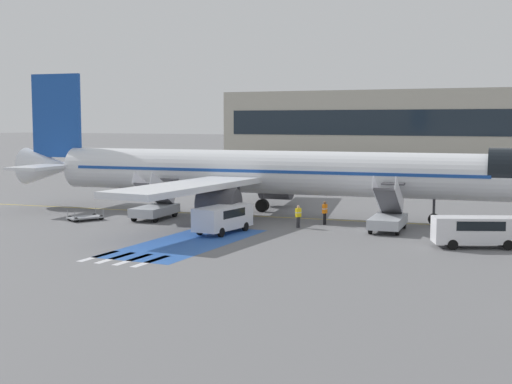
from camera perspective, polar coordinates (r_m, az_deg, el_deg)
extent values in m
plane|color=slate|center=(58.82, -0.33, -1.93)|extent=(600.00, 600.00, 0.00)
cube|color=gold|center=(58.26, 1.20, -2.00)|extent=(80.74, 7.62, 0.01)
cube|color=#2856A8|center=(46.36, -5.45, -4.03)|extent=(5.29, 13.45, 0.01)
cube|color=silver|center=(42.57, -12.48, -5.03)|extent=(0.44, 3.60, 0.01)
cube|color=silver|center=(41.87, -11.17, -5.18)|extent=(0.44, 3.60, 0.01)
cube|color=silver|center=(41.19, -9.81, -5.34)|extent=(0.44, 3.60, 0.01)
cube|color=silver|center=(40.53, -8.40, -5.50)|extent=(0.44, 3.60, 0.01)
cylinder|color=silver|center=(57.87, 1.21, 1.60)|extent=(37.23, 6.88, 3.51)
cone|color=silver|center=(67.53, -16.12, 1.97)|extent=(5.54, 3.83, 3.37)
cylinder|color=black|center=(54.97, 19.17, 1.52)|extent=(2.42, 3.72, 3.54)
cube|color=#19479E|center=(57.86, 1.21, 1.77)|extent=(34.28, 6.68, 0.24)
cube|color=silver|center=(66.88, 0.74, 1.71)|extent=(7.77, 16.57, 0.44)
cylinder|color=#38383D|center=(65.10, 1.62, 0.39)|extent=(3.10, 2.49, 2.23)
cube|color=silver|center=(51.36, -5.25, 0.46)|extent=(4.97, 16.22, 0.44)
cylinder|color=#38383D|center=(52.23, -3.00, -0.95)|extent=(3.10, 2.49, 2.23)
cube|color=#19479E|center=(66.94, -15.68, 5.89)|extent=(4.92, 0.81, 7.45)
cube|color=silver|center=(69.52, -13.65, 2.28)|extent=(3.65, 5.87, 0.24)
cube|color=silver|center=(64.05, -16.89, 1.91)|extent=(3.65, 5.87, 0.24)
cylinder|color=#38383D|center=(55.40, 14.06, -0.63)|extent=(0.20, 0.20, 2.90)
cylinder|color=black|center=(55.57, 14.02, -2.12)|extent=(0.86, 0.36, 0.84)
cylinder|color=#38383D|center=(61.27, 0.51, 0.12)|extent=(0.24, 0.24, 2.59)
cylinder|color=black|center=(61.41, 0.51, -1.08)|extent=(1.15, 0.70, 1.10)
cylinder|color=#38383D|center=(55.93, -1.39, -0.42)|extent=(0.24, 0.24, 2.59)
cylinder|color=black|center=(56.09, -1.38, -1.74)|extent=(1.15, 0.70, 1.10)
cube|color=#ADB2BA|center=(51.59, 10.50, -2.33)|extent=(2.63, 4.98, 0.70)
cylinder|color=black|center=(53.43, 9.78, -2.41)|extent=(0.28, 0.72, 0.70)
cylinder|color=black|center=(53.15, 11.77, -2.49)|extent=(0.28, 0.72, 0.70)
cylinder|color=black|center=(50.15, 9.13, -2.94)|extent=(0.28, 0.72, 0.70)
cylinder|color=black|center=(49.86, 11.25, -3.03)|extent=(0.28, 0.72, 0.70)
cube|color=#4C4C51|center=(51.41, 10.53, -0.76)|extent=(1.80, 4.27, 2.28)
cube|color=#4C4C51|center=(53.55, 10.92, 0.65)|extent=(1.74, 1.25, 0.12)
cube|color=silver|center=(51.48, 9.69, -0.20)|extent=(0.47, 4.51, 2.98)
cube|color=silver|center=(51.25, 11.39, -0.26)|extent=(0.47, 4.51, 2.98)
cube|color=#ADB2BA|center=(57.40, -8.10, -1.47)|extent=(2.63, 4.98, 0.70)
cylinder|color=black|center=(59.35, -8.15, -1.58)|extent=(0.28, 0.72, 0.70)
cylinder|color=black|center=(58.52, -6.53, -1.66)|extent=(0.28, 0.72, 0.70)
cylinder|color=black|center=(56.42, -9.73, -1.98)|extent=(0.28, 0.72, 0.70)
cylinder|color=black|center=(55.54, -8.04, -2.08)|extent=(0.28, 0.72, 0.70)
cube|color=#4C4C51|center=(57.25, -8.12, -0.16)|extent=(1.80, 4.26, 2.09)
cube|color=#4C4C51|center=(59.18, -7.12, 0.99)|extent=(1.74, 1.25, 0.12)
cube|color=silver|center=(57.56, -8.81, 0.34)|extent=(0.47, 4.48, 2.80)
cube|color=silver|center=(56.85, -7.44, 0.29)|extent=(0.47, 4.48, 2.80)
cube|color=#38383D|center=(83.01, 4.64, 0.85)|extent=(3.17, 7.88, 0.60)
cube|color=silver|center=(86.60, 5.28, 1.38)|extent=(2.52, 1.91, 1.60)
cube|color=black|center=(87.40, 5.42, 1.63)|extent=(2.00, 0.22, 0.70)
cylinder|color=#B7BCC4|center=(82.56, 4.59, 1.93)|extent=(3.04, 5.51, 2.58)
cylinder|color=gold|center=(82.56, 4.59, 1.93)|extent=(2.65, 0.58, 2.63)
cylinder|color=black|center=(86.64, 4.46, 0.86)|extent=(0.36, 0.98, 0.96)
cylinder|color=black|center=(86.05, 5.99, 0.81)|extent=(0.36, 0.98, 0.96)
cylinder|color=black|center=(82.94, 3.77, 0.64)|extent=(0.36, 0.98, 0.96)
cylinder|color=black|center=(82.33, 5.36, 0.59)|extent=(0.36, 0.98, 0.96)
cylinder|color=black|center=(80.90, 3.36, 0.51)|extent=(0.36, 0.98, 0.96)
cylinder|color=black|center=(80.27, 4.98, 0.46)|extent=(0.36, 0.98, 0.96)
cube|color=silver|center=(49.90, -2.66, -2.03)|extent=(2.46, 5.18, 1.58)
cube|color=black|center=(49.85, -2.66, -1.64)|extent=(2.24, 2.95, 0.57)
cylinder|color=black|center=(48.26, -2.81, -3.25)|extent=(0.27, 0.66, 0.64)
cylinder|color=black|center=(49.25, -4.51, -3.08)|extent=(0.27, 0.66, 0.64)
cylinder|color=black|center=(50.83, -0.86, -2.78)|extent=(0.27, 0.66, 0.64)
cylinder|color=black|center=(51.77, -2.51, -2.63)|extent=(0.27, 0.66, 0.64)
cube|color=silver|center=(46.15, 17.27, -2.91)|extent=(5.63, 3.67, 1.60)
cube|color=black|center=(46.10, 17.28, -2.48)|extent=(3.41, 2.78, 0.58)
cylinder|color=black|center=(47.50, 18.93, -3.70)|extent=(0.67, 0.43, 0.64)
cylinder|color=black|center=(45.98, 19.51, -4.03)|extent=(0.67, 0.43, 0.64)
cylinder|color=black|center=(46.65, 15.00, -3.75)|extent=(0.67, 0.43, 0.64)
cylinder|color=black|center=(45.10, 15.46, -4.09)|extent=(0.67, 0.43, 0.64)
cube|color=gray|center=(57.72, -13.48, -1.97)|extent=(2.56, 3.00, 0.12)
cylinder|color=black|center=(58.72, -12.80, -1.89)|extent=(0.28, 0.40, 0.40)
cylinder|color=black|center=(57.56, -12.28, -2.03)|extent=(0.28, 0.40, 0.40)
cylinder|color=black|center=(57.91, -14.68, -2.04)|extent=(0.28, 0.40, 0.40)
cylinder|color=black|center=(56.74, -14.19, -2.18)|extent=(0.28, 0.40, 0.40)
cylinder|color=gray|center=(58.78, -12.69, -1.49)|extent=(0.05, 0.05, 0.55)
cylinder|color=gray|center=(57.53, -12.13, -1.63)|extent=(0.05, 0.05, 0.55)
cylinder|color=gray|center=(57.85, -14.85, -1.66)|extent=(0.05, 0.05, 0.55)
cylinder|color=gray|center=(56.58, -14.32, -1.81)|extent=(0.05, 0.05, 0.55)
cylinder|color=black|center=(54.21, 5.56, -2.15)|extent=(0.14, 0.14, 0.87)
cylinder|color=black|center=(54.07, 5.47, -2.17)|extent=(0.14, 0.14, 0.87)
cube|color=orange|center=(54.04, 5.52, -1.34)|extent=(0.31, 0.46, 0.69)
cube|color=silver|center=(54.04, 5.52, -1.34)|extent=(0.32, 0.47, 0.06)
sphere|color=brown|center=(53.99, 5.53, -0.86)|extent=(0.23, 0.23, 0.23)
cylinder|color=#2D2D33|center=(52.38, 3.32, -2.44)|extent=(0.14, 0.14, 0.81)
cylinder|color=#2D2D33|center=(52.49, 3.47, -2.43)|extent=(0.14, 0.14, 0.81)
cube|color=yellow|center=(52.34, 3.40, -1.65)|extent=(0.40, 0.47, 0.64)
cube|color=silver|center=(52.34, 3.40, -1.65)|extent=(0.41, 0.49, 0.06)
sphere|color=tan|center=(52.28, 3.40, -1.19)|extent=(0.22, 0.22, 0.22)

